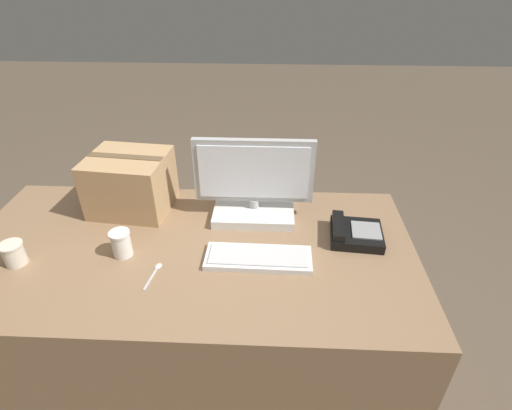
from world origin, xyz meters
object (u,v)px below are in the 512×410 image
object	(u,v)px
monitor	(254,189)
cardboard_box	(130,183)
keyboard	(258,258)
desk_phone	(354,233)
paper_cup_left	(14,254)
paper_cup_right	(121,243)
spoon	(155,271)

from	to	relation	value
monitor	cardboard_box	distance (m)	0.55
monitor	keyboard	distance (m)	0.33
desk_phone	paper_cup_left	bearing A→B (deg)	-165.47
paper_cup_left	keyboard	bearing A→B (deg)	3.55
keyboard	paper_cup_right	world-z (taller)	paper_cup_right
paper_cup_left	spoon	xyz separation A→B (m)	(0.53, -0.03, -0.04)
paper_cup_right	desk_phone	bearing A→B (deg)	9.13
paper_cup_right	paper_cup_left	bearing A→B (deg)	-170.14
paper_cup_left	paper_cup_right	xyz separation A→B (m)	(0.39, 0.07, 0.01)
keyboard	spoon	xyz separation A→B (m)	(-0.38, -0.08, -0.01)
paper_cup_left	paper_cup_right	bearing A→B (deg)	9.86
keyboard	paper_cup_left	world-z (taller)	paper_cup_left
keyboard	paper_cup_left	size ratio (longest dim) A/B	4.51
paper_cup_right	spoon	size ratio (longest dim) A/B	0.74
desk_phone	spoon	size ratio (longest dim) A/B	1.53
keyboard	paper_cup_right	xyz separation A→B (m)	(-0.52, 0.01, 0.04)
cardboard_box	paper_cup_left	bearing A→B (deg)	-128.83
desk_phone	cardboard_box	world-z (taller)	cardboard_box
paper_cup_left	paper_cup_right	world-z (taller)	paper_cup_right
desk_phone	paper_cup_left	size ratio (longest dim) A/B	2.48
paper_cup_left	cardboard_box	bearing A→B (deg)	51.17
desk_phone	paper_cup_left	distance (m)	1.31
paper_cup_left	cardboard_box	distance (m)	0.53
paper_cup_left	desk_phone	bearing A→B (deg)	9.35
spoon	paper_cup_left	bearing A→B (deg)	96.19
paper_cup_left	spoon	world-z (taller)	paper_cup_left
keyboard	desk_phone	size ratio (longest dim) A/B	1.82
monitor	spoon	distance (m)	0.54
monitor	paper_cup_left	bearing A→B (deg)	-157.33
desk_phone	keyboard	bearing A→B (deg)	-152.67
keyboard	spoon	size ratio (longest dim) A/B	2.79
spoon	cardboard_box	bearing A→B (deg)	34.38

